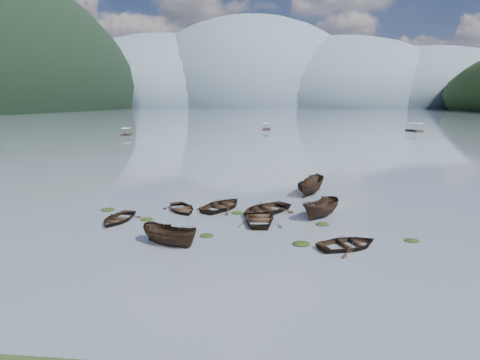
# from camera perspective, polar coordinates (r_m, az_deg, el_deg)

# --- Properties ---
(ground_plane) EXTENTS (2400.00, 2400.00, 0.00)m
(ground_plane) POSITION_cam_1_polar(r_m,az_deg,el_deg) (23.99, -2.81, -10.48)
(ground_plane) COLOR slate
(haze_mtn_a) EXTENTS (520.00, 520.00, 280.00)m
(haze_mtn_a) POSITION_cam_1_polar(r_m,az_deg,el_deg) (958.88, -10.60, 10.88)
(haze_mtn_a) COLOR #475666
(haze_mtn_a) RESTS_ON ground
(haze_mtn_b) EXTENTS (520.00, 520.00, 340.00)m
(haze_mtn_b) POSITION_cam_1_polar(r_m,az_deg,el_deg) (924.20, 1.63, 11.05)
(haze_mtn_b) COLOR #475666
(haze_mtn_b) RESTS_ON ground
(haze_mtn_c) EXTENTS (520.00, 520.00, 260.00)m
(haze_mtn_c) POSITION_cam_1_polar(r_m,az_deg,el_deg) (932.11, 14.21, 10.71)
(haze_mtn_c) COLOR #475666
(haze_mtn_c) RESTS_ON ground
(haze_mtn_d) EXTENTS (520.00, 520.00, 220.00)m
(haze_mtn_d) POSITION_cam_1_polar(r_m,az_deg,el_deg) (974.91, 24.89, 10.03)
(haze_mtn_d) COLOR #475666
(haze_mtn_d) RESTS_ON ground
(rowboat_0) EXTENTS (3.18, 4.19, 0.81)m
(rowboat_0) POSITION_cam_1_polar(r_m,az_deg,el_deg) (30.86, -18.10, -5.97)
(rowboat_0) COLOR black
(rowboat_0) RESTS_ON ground
(rowboat_1) EXTENTS (5.23, 5.78, 0.98)m
(rowboat_1) POSITION_cam_1_polar(r_m,az_deg,el_deg) (32.80, -2.70, -4.36)
(rowboat_1) COLOR black
(rowboat_1) RESTS_ON ground
(rowboat_2) EXTENTS (4.46, 3.04, 1.61)m
(rowboat_2) POSITION_cam_1_polar(r_m,az_deg,el_deg) (25.02, -10.56, -9.71)
(rowboat_2) COLOR black
(rowboat_2) RESTS_ON ground
(rowboat_3) EXTENTS (3.67, 4.93, 0.98)m
(rowboat_3) POSITION_cam_1_polar(r_m,az_deg,el_deg) (29.38, 3.03, -6.28)
(rowboat_3) COLOR black
(rowboat_3) RESTS_ON ground
(rowboat_4) EXTENTS (5.01, 4.46, 0.86)m
(rowboat_4) POSITION_cam_1_polar(r_m,az_deg,el_deg) (25.18, 16.15, -9.85)
(rowboat_4) COLOR black
(rowboat_4) RESTS_ON ground
(rowboat_5) EXTENTS (4.08, 4.58, 1.73)m
(rowboat_5) POSITION_cam_1_polar(r_m,az_deg,el_deg) (30.99, 12.21, -5.57)
(rowboat_5) COLOR black
(rowboat_5) RESTS_ON ground
(rowboat_6) EXTENTS (4.40, 4.78, 0.81)m
(rowboat_6) POSITION_cam_1_polar(r_m,az_deg,el_deg) (32.45, -8.85, -4.66)
(rowboat_6) COLOR black
(rowboat_6) RESTS_ON ground
(rowboat_7) EXTENTS (6.05, 6.10, 1.04)m
(rowboat_7) POSITION_cam_1_polar(r_m,az_deg,el_deg) (31.63, 3.82, -4.97)
(rowboat_7) COLOR black
(rowboat_7) RESTS_ON ground
(rowboat_8) EXTENTS (3.80, 5.36, 1.94)m
(rowboat_8) POSITION_cam_1_polar(r_m,az_deg,el_deg) (38.58, 10.64, -2.11)
(rowboat_8) COLOR black
(rowboat_8) RESTS_ON ground
(weed_clump_0) EXTENTS (1.06, 0.86, 0.23)m
(weed_clump_0) POSITION_cam_1_polar(r_m,az_deg,el_deg) (30.49, -14.00, -5.94)
(weed_clump_0) COLOR black
(weed_clump_0) RESTS_ON ground
(weed_clump_1) EXTENTS (0.98, 0.79, 0.22)m
(weed_clump_1) POSITION_cam_1_polar(r_m,az_deg,el_deg) (26.25, -5.10, -8.52)
(weed_clump_1) COLOR black
(weed_clump_1) RESTS_ON ground
(weed_clump_2) EXTENTS (1.18, 0.95, 0.26)m
(weed_clump_2) POSITION_cam_1_polar(r_m,az_deg,el_deg) (24.99, 9.36, -9.70)
(weed_clump_2) COLOR black
(weed_clump_2) RESTS_ON ground
(weed_clump_3) EXTENTS (1.00, 0.85, 0.22)m
(weed_clump_3) POSITION_cam_1_polar(r_m,az_deg,el_deg) (29.14, 12.48, -6.69)
(weed_clump_3) COLOR black
(weed_clump_3) RESTS_ON ground
(weed_clump_4) EXTENTS (0.99, 0.79, 0.21)m
(weed_clump_4) POSITION_cam_1_polar(r_m,az_deg,el_deg) (27.74, 24.69, -8.46)
(weed_clump_4) COLOR black
(weed_clump_4) RESTS_ON ground
(weed_clump_5) EXTENTS (1.17, 0.95, 0.25)m
(weed_clump_5) POSITION_cam_1_polar(r_m,az_deg,el_deg) (34.14, -19.51, -4.39)
(weed_clump_5) COLOR black
(weed_clump_5) RESTS_ON ground
(weed_clump_6) EXTENTS (1.04, 0.86, 0.22)m
(weed_clump_6) POSITION_cam_1_polar(r_m,az_deg,el_deg) (31.32, -0.40, -5.12)
(weed_clump_6) COLOR black
(weed_clump_6) RESTS_ON ground
(weed_clump_7) EXTENTS (1.08, 0.87, 0.24)m
(weed_clump_7) POSITION_cam_1_polar(r_m,az_deg,el_deg) (32.06, 4.32, -4.76)
(weed_clump_7) COLOR black
(weed_clump_7) RESTS_ON ground
(pontoon_left) EXTENTS (3.37, 5.67, 2.03)m
(pontoon_left) POSITION_cam_1_polar(r_m,az_deg,el_deg) (112.28, -16.90, 6.51)
(pontoon_left) COLOR black
(pontoon_left) RESTS_ON ground
(pontoon_centre) EXTENTS (2.96, 6.03, 2.24)m
(pontoon_centre) POSITION_cam_1_polar(r_m,az_deg,el_deg) (131.96, 4.04, 7.66)
(pontoon_centre) COLOR black
(pontoon_centre) RESTS_ON ground
(pontoon_right) EXTENTS (3.99, 6.94, 2.50)m
(pontoon_right) POSITION_cam_1_polar(r_m,az_deg,el_deg) (137.30, 25.01, 6.77)
(pontoon_right) COLOR black
(pontoon_right) RESTS_ON ground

